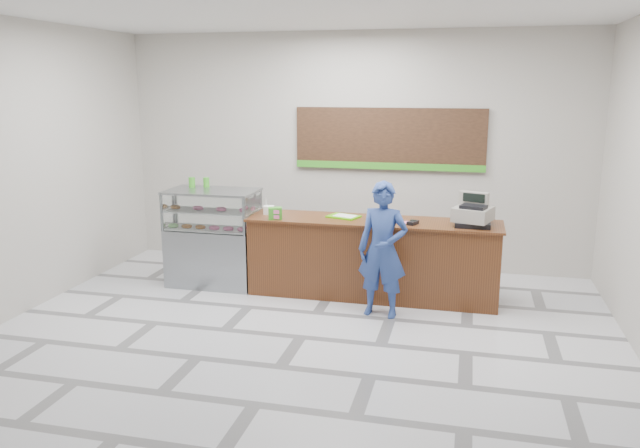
% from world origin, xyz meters
% --- Properties ---
extents(floor, '(7.00, 7.00, 0.00)m').
position_xyz_m(floor, '(0.00, 0.00, 0.00)').
color(floor, silver).
rests_on(floor, ground).
extents(back_wall, '(7.00, 0.00, 7.00)m').
position_xyz_m(back_wall, '(0.00, 3.00, 1.75)').
color(back_wall, '#B8B3A9').
rests_on(back_wall, floor).
extents(ceiling, '(7.00, 7.00, 0.00)m').
position_xyz_m(ceiling, '(0.00, 0.00, 3.50)').
color(ceiling, silver).
rests_on(ceiling, back_wall).
extents(sales_counter, '(3.26, 0.76, 1.03)m').
position_xyz_m(sales_counter, '(0.55, 1.55, 0.52)').
color(sales_counter, '#5B2E15').
rests_on(sales_counter, floor).
extents(display_case, '(1.22, 0.72, 1.33)m').
position_xyz_m(display_case, '(-1.67, 1.55, 0.68)').
color(display_case, gray).
rests_on(display_case, floor).
extents(menu_board, '(2.80, 0.06, 0.90)m').
position_xyz_m(menu_board, '(0.55, 2.96, 1.93)').
color(menu_board, black).
rests_on(menu_board, back_wall).
extents(cash_register, '(0.54, 0.55, 0.40)m').
position_xyz_m(cash_register, '(1.79, 1.51, 1.18)').
color(cash_register, black).
rests_on(cash_register, sales_counter).
extents(card_terminal, '(0.14, 0.19, 0.04)m').
position_xyz_m(card_terminal, '(1.07, 1.40, 1.05)').
color(card_terminal, black).
rests_on(card_terminal, sales_counter).
extents(serving_tray, '(0.46, 0.39, 0.02)m').
position_xyz_m(serving_tray, '(0.15, 1.62, 1.04)').
color(serving_tray, '#4EC202').
rests_on(serving_tray, sales_counter).
extents(napkin_box, '(0.14, 0.14, 0.11)m').
position_xyz_m(napkin_box, '(-0.87, 1.58, 1.09)').
color(napkin_box, white).
rests_on(napkin_box, sales_counter).
extents(straw_cup, '(0.08, 0.08, 0.12)m').
position_xyz_m(straw_cup, '(-0.90, 1.58, 1.09)').
color(straw_cup, silver).
rests_on(straw_cup, sales_counter).
extents(promo_box, '(0.20, 0.17, 0.16)m').
position_xyz_m(promo_box, '(-0.69, 1.29, 1.11)').
color(promo_box, green).
rests_on(promo_box, sales_counter).
extents(donut_decal, '(0.16, 0.16, 0.00)m').
position_xyz_m(donut_decal, '(1.00, 1.49, 1.03)').
color(donut_decal, pink).
rests_on(donut_decal, sales_counter).
extents(green_cup_left, '(0.09, 0.09, 0.14)m').
position_xyz_m(green_cup_left, '(-2.03, 1.71, 1.40)').
color(green_cup_left, green).
rests_on(green_cup_left, display_case).
extents(green_cup_right, '(0.08, 0.08, 0.13)m').
position_xyz_m(green_cup_right, '(-1.85, 1.79, 1.40)').
color(green_cup_right, green).
rests_on(green_cup_right, display_case).
extents(customer, '(0.63, 0.45, 1.63)m').
position_xyz_m(customer, '(0.77, 0.90, 0.82)').
color(customer, navy).
rests_on(customer, floor).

